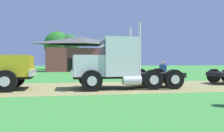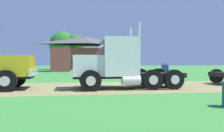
% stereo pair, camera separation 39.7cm
% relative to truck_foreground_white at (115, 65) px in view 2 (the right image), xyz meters
% --- Properties ---
extents(ground_plane, '(200.00, 200.00, 0.00)m').
position_rel_truck_foreground_white_xyz_m(ground_plane, '(0.09, 0.77, -1.37)').
color(ground_plane, '#398436').
extents(dirt_track, '(120.00, 6.43, 0.01)m').
position_rel_truck_foreground_white_xyz_m(dirt_track, '(0.09, 0.77, -1.37)').
color(dirt_track, olive).
rests_on(dirt_track, ground_plane).
extents(truck_foreground_white, '(6.72, 2.80, 3.71)m').
position_rel_truck_foreground_white_xyz_m(truck_foreground_white, '(0.00, 0.00, 0.00)').
color(truck_foreground_white, black).
rests_on(truck_foreground_white, ground_plane).
extents(visitor_far_side, '(0.49, 0.50, 1.59)m').
position_rel_truck_foreground_white_xyz_m(visitor_far_side, '(4.82, 4.57, -0.51)').
color(visitor_far_side, '#264C8C').
rests_on(visitor_far_side, ground_plane).
extents(shed_building, '(13.50, 7.30, 6.07)m').
position_rel_truck_foreground_white_xyz_m(shed_building, '(-1.21, 26.44, 1.56)').
color(shed_building, brown).
rests_on(shed_building, ground_plane).
extents(tree_mid, '(5.51, 5.51, 8.26)m').
position_rel_truck_foreground_white_xyz_m(tree_mid, '(-6.17, 35.90, 3.84)').
color(tree_mid, '#513823').
rests_on(tree_mid, ground_plane).
extents(tree_right, '(4.36, 4.36, 7.70)m').
position_rel_truck_foreground_white_xyz_m(tree_right, '(-3.69, 35.70, 3.90)').
color(tree_right, '#513823').
rests_on(tree_right, ground_plane).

